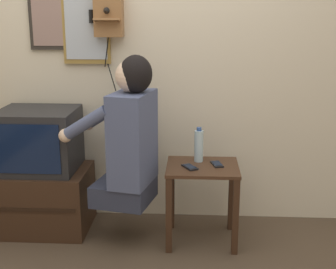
% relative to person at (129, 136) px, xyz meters
% --- Properties ---
extents(wall_back, '(6.80, 0.05, 2.55)m').
position_rel_person_xyz_m(wall_back, '(0.03, 0.47, 0.53)').
color(wall_back, beige).
rests_on(wall_back, ground_plane).
extents(side_table, '(0.47, 0.41, 0.53)m').
position_rel_person_xyz_m(side_table, '(0.48, 0.04, -0.34)').
color(side_table, '#422819').
rests_on(side_table, ground_plane).
extents(person, '(0.61, 0.50, 0.97)m').
position_rel_person_xyz_m(person, '(0.00, 0.00, 0.00)').
color(person, '#2D3347').
rests_on(person, ground_plane).
extents(tv_stand, '(0.70, 0.49, 0.44)m').
position_rel_person_xyz_m(tv_stand, '(-0.68, 0.17, -0.52)').
color(tv_stand, '#382316').
rests_on(tv_stand, ground_plane).
extents(television, '(0.53, 0.47, 0.42)m').
position_rel_person_xyz_m(television, '(-0.66, 0.19, -0.09)').
color(television, '#232326').
rests_on(television, tv_stand).
extents(wall_phone_antique, '(0.24, 0.19, 0.73)m').
position_rel_person_xyz_m(wall_phone_antique, '(-0.18, 0.39, 0.76)').
color(wall_phone_antique, olive).
extents(framed_picture, '(0.35, 0.03, 0.40)m').
position_rel_person_xyz_m(framed_picture, '(-0.57, 0.43, 0.71)').
color(framed_picture, '#2D2823').
extents(wall_mirror, '(0.33, 0.03, 0.64)m').
position_rel_person_xyz_m(wall_mirror, '(-0.35, 0.43, 0.73)').
color(wall_mirror, olive).
extents(cell_phone_held, '(0.11, 0.14, 0.01)m').
position_rel_person_xyz_m(cell_phone_held, '(0.39, -0.01, -0.20)').
color(cell_phone_held, black).
rests_on(cell_phone_held, side_table).
extents(cell_phone_spare, '(0.09, 0.13, 0.01)m').
position_rel_person_xyz_m(cell_phone_spare, '(0.57, 0.07, -0.20)').
color(cell_phone_spare, black).
rests_on(cell_phone_spare, side_table).
extents(water_bottle, '(0.06, 0.06, 0.24)m').
position_rel_person_xyz_m(water_bottle, '(0.45, 0.14, -0.10)').
color(water_bottle, silver).
rests_on(water_bottle, side_table).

